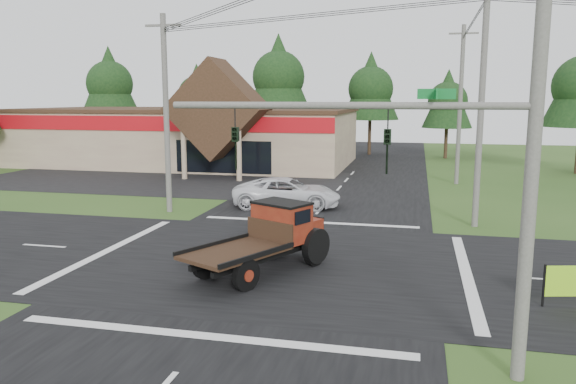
% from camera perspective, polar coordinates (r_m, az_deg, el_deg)
% --- Properties ---
extents(ground, '(120.00, 120.00, 0.00)m').
position_cam_1_polar(ground, '(21.53, -1.38, -7.10)').
color(ground, '#2C4B1A').
rests_on(ground, ground).
extents(road_ns, '(12.00, 120.00, 0.02)m').
position_cam_1_polar(road_ns, '(21.53, -1.38, -7.08)').
color(road_ns, black).
rests_on(road_ns, ground).
extents(road_ew, '(120.00, 12.00, 0.02)m').
position_cam_1_polar(road_ew, '(21.53, -1.38, -7.07)').
color(road_ew, black).
rests_on(road_ew, ground).
extents(parking_apron, '(28.00, 14.00, 0.02)m').
position_cam_1_polar(parking_apron, '(43.86, -13.03, 1.23)').
color(parking_apron, black).
rests_on(parking_apron, ground).
extents(cvs_building, '(30.40, 18.20, 9.19)m').
position_cam_1_polar(cvs_building, '(53.86, -9.85, 5.79)').
color(cvs_building, '#9D816A').
rests_on(cvs_building, ground).
extents(traffic_signal_mast, '(8.12, 0.24, 7.00)m').
position_cam_1_polar(traffic_signal_mast, '(12.62, 15.94, 1.24)').
color(traffic_signal_mast, '#595651').
rests_on(traffic_signal_mast, ground).
extents(utility_pole_nr, '(2.00, 0.30, 11.00)m').
position_cam_1_polar(utility_pole_nr, '(12.71, 23.83, 6.36)').
color(utility_pole_nr, '#595651').
rests_on(utility_pole_nr, ground).
extents(utility_pole_nw, '(2.00, 0.30, 10.50)m').
position_cam_1_polar(utility_pole_nw, '(30.92, -12.27, 7.88)').
color(utility_pole_nw, '#595651').
rests_on(utility_pole_nw, ground).
extents(utility_pole_ne, '(2.00, 0.30, 11.50)m').
position_cam_1_polar(utility_pole_ne, '(28.13, 19.04, 8.46)').
color(utility_pole_ne, '#595651').
rests_on(utility_pole_ne, ground).
extents(utility_pole_n, '(2.00, 0.30, 11.20)m').
position_cam_1_polar(utility_pole_n, '(42.08, 17.09, 8.54)').
color(utility_pole_n, '#595651').
rests_on(utility_pole_n, ground).
extents(tree_row_a, '(6.72, 6.72, 12.12)m').
position_cam_1_polar(tree_row_a, '(69.54, -17.67, 10.65)').
color(tree_row_a, '#332316').
rests_on(tree_row_a, ground).
extents(tree_row_b, '(5.60, 5.60, 10.10)m').
position_cam_1_polar(tree_row_b, '(66.89, -9.22, 9.88)').
color(tree_row_b, '#332316').
rests_on(tree_row_b, ground).
extents(tree_row_c, '(7.28, 7.28, 13.13)m').
position_cam_1_polar(tree_row_c, '(62.88, -0.96, 11.87)').
color(tree_row_c, '#332316').
rests_on(tree_row_c, ground).
extents(tree_row_d, '(6.16, 6.16, 11.11)m').
position_cam_1_polar(tree_row_d, '(62.21, 8.40, 10.55)').
color(tree_row_d, '#332316').
rests_on(tree_row_d, ground).
extents(tree_row_e, '(5.04, 5.04, 9.09)m').
position_cam_1_polar(tree_row_e, '(60.05, 15.93, 9.05)').
color(tree_row_e, '#332316').
rests_on(tree_row_e, ground).
extents(antique_flatbed_truck, '(4.68, 6.25, 2.46)m').
position_cam_1_polar(antique_flatbed_truck, '(19.92, -2.85, -4.82)').
color(antique_flatbed_truck, '#63180E').
rests_on(antique_flatbed_truck, ground).
extents(white_pickup, '(6.36, 3.51, 1.69)m').
position_cam_1_polar(white_pickup, '(31.90, -0.11, -0.07)').
color(white_pickup, white).
rests_on(white_pickup, ground).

